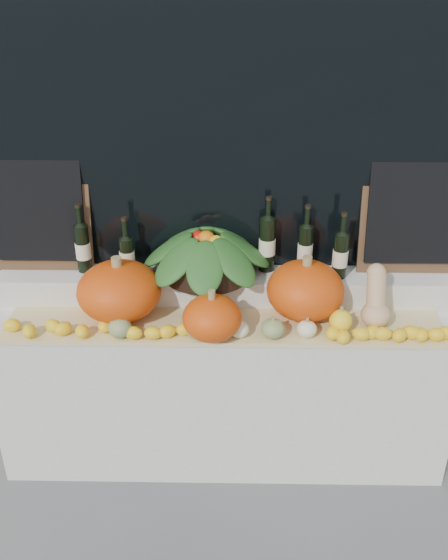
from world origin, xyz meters
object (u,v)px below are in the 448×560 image
(butternut_squash, at_px, (376,301))
(produce_bowl, at_px, (207,253))
(wine_bottle_tall, at_px, (267,244))
(pumpkin_right, at_px, (305,290))
(pumpkin_left, at_px, (119,291))

(butternut_squash, xyz_separation_m, produce_bowl, (-0.81, 0.24, 0.13))
(butternut_squash, height_order, wine_bottle_tall, wine_bottle_tall)
(butternut_squash, bearing_deg, pumpkin_right, 168.50)
(butternut_squash, bearing_deg, wine_bottle_tall, 149.95)
(butternut_squash, bearing_deg, produce_bowl, 163.52)
(pumpkin_left, xyz_separation_m, wine_bottle_tall, (0.72, 0.24, 0.14))
(pumpkin_left, xyz_separation_m, butternut_squash, (1.22, -0.05, -0.02))
(produce_bowl, distance_m, wine_bottle_tall, 0.31)
(pumpkin_left, bearing_deg, pumpkin_right, 1.13)
(butternut_squash, distance_m, produce_bowl, 0.85)
(pumpkin_left, distance_m, wine_bottle_tall, 0.77)
(butternut_squash, height_order, produce_bowl, produce_bowl)
(produce_bowl, bearing_deg, pumpkin_left, -155.32)
(pumpkin_right, xyz_separation_m, produce_bowl, (-0.48, 0.17, 0.11))
(pumpkin_left, height_order, produce_bowl, produce_bowl)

